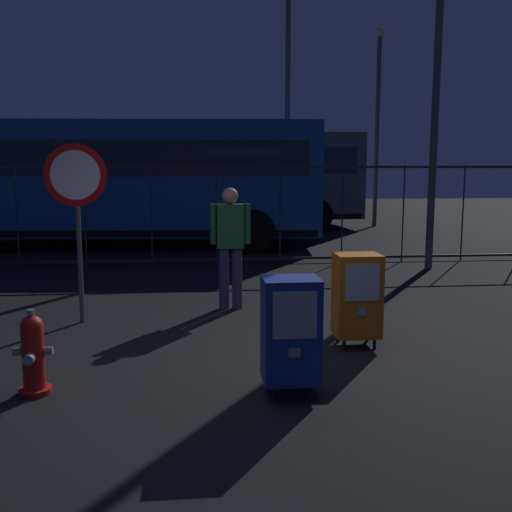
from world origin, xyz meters
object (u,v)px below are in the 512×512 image
Objects in this scene: newspaper_box_primary at (357,295)px; pedestrian at (230,241)px; fire_hydrant at (33,354)px; street_light_near_right at (378,112)px; newspaper_box_secondary at (291,330)px; stop_sign at (77,196)px; street_light_far_right at (439,21)px; street_light_near_left at (288,63)px; bus_near at (102,177)px; bus_far at (192,175)px.

pedestrian is at bearing 124.05° from newspaper_box_primary.
street_light_near_right is (7.31, 13.91, 3.37)m from fire_hydrant.
newspaper_box_secondary is 0.61× the size of pedestrian.
street_light_far_right is at bearing 29.78° from stop_sign.
street_light_near_right reaches higher than newspaper_box_primary.
street_light_near_right is 0.79× the size of street_light_far_right.
street_light_near_left is at bearing -135.58° from street_light_near_right.
bus_near is at bearing -170.19° from street_light_near_left.
stop_sign is 11.19m from bus_far.
newspaper_box_secondary is 11.58m from street_light_near_left.
fire_hydrant is 13.61m from bus_far.
fire_hydrant is 2.22m from newspaper_box_secondary.
street_light_far_right reaches higher than street_light_near_right.
pedestrian is at bearing 57.42° from fire_hydrant.
pedestrian reaches higher than newspaper_box_secondary.
bus_far is (-0.91, 13.70, 1.14)m from newspaper_box_secondary.
street_light_far_right is (4.00, 2.82, 3.64)m from pedestrian.
newspaper_box_primary is 1.59m from newspaper_box_secondary.
bus_far is at bearing 83.14° from stop_sign.
bus_near is at bearing 107.15° from newspaper_box_secondary.
street_light_near_right reaches higher than bus_near.
bus_near is at bearing -124.37° from bus_far.
newspaper_box_primary and newspaper_box_secondary have the same top height.
newspaper_box_secondary is at bearing -126.14° from newspaper_box_primary.
stop_sign reaches higher than pedestrian.
bus_near is (-2.73, 6.75, 0.76)m from pedestrian.
newspaper_box_secondary is at bearing -84.06° from pedestrian.
newspaper_box_secondary is 0.16× the size of street_light_near_right.
newspaper_box_primary is 0.13× the size of street_light_near_left.
pedestrian is at bearing 16.40° from stop_sign.
street_light_near_right is at bearing 32.18° from bus_near.
bus_far is (-1.84, 12.42, 1.14)m from newspaper_box_primary.
newspaper_box_primary is 0.46× the size of stop_sign.
bus_far is at bearing -175.90° from street_light_near_right.
fire_hydrant is at bearing -100.28° from bus_far.
newspaper_box_secondary is at bearing -91.01° from bus_far.
newspaper_box_secondary is at bearing -68.00° from bus_near.
street_light_near_right is (4.18, 12.85, 3.15)m from newspaper_box_primary.
newspaper_box_primary is at bearing -22.39° from stop_sign.
bus_near and bus_far have the same top height.
stop_sign is (-2.24, 2.59, 1.03)m from newspaper_box_secondary.
stop_sign is at bearing -122.51° from street_light_near_right.
street_light_far_right reaches higher than bus_far.
street_light_near_left is at bearing -54.40° from bus_far.
street_light_far_right is (4.58, -7.73, 2.88)m from bus_far.
pedestrian reaches higher than newspaper_box_primary.
fire_hydrant is 0.45× the size of pedestrian.
fire_hydrant is at bearing -110.05° from street_light_near_left.
newspaper_box_primary reaches higher than fire_hydrant.
newspaper_box_primary is 9.58m from bus_near.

